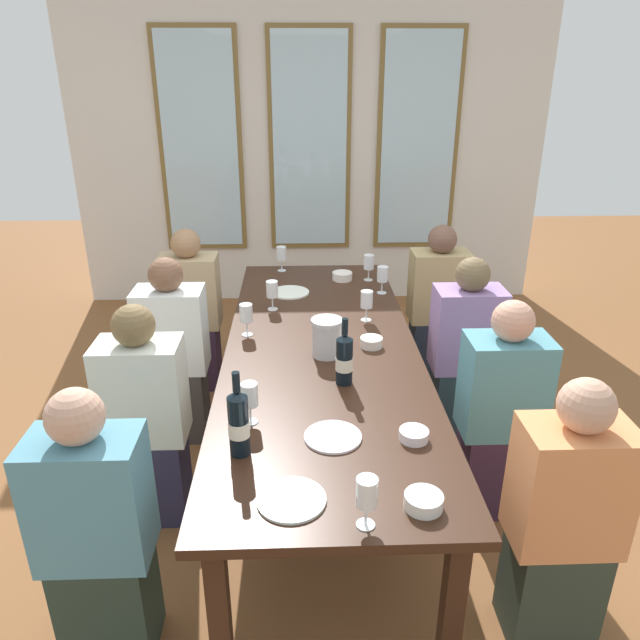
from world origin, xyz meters
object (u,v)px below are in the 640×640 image
at_px(wine_glass_3, 367,493).
at_px(seated_person_3, 500,416).
at_px(seated_person_0, 97,536).
at_px(seated_person_7, 464,355).
at_px(wine_glass_6, 246,315).
at_px(seated_person_2, 146,422).
at_px(tasting_bowl_1, 342,276).
at_px(metal_pitcher, 327,337).
at_px(wine_bottle_1, 239,423).
at_px(white_plate_0, 290,292).
at_px(wine_glass_7, 272,290).
at_px(tasting_bowl_2, 424,501).
at_px(wine_glass_2, 369,263).
at_px(tasting_bowl_3, 414,435).
at_px(white_plate_2, 333,437).
at_px(dining_table, 322,358).
at_px(white_plate_1, 291,499).
at_px(wine_glass_4, 382,275).
at_px(seated_person_4, 192,314).
at_px(wine_glass_0, 367,301).
at_px(seated_person_6, 174,356).
at_px(tasting_bowl_0, 371,342).
at_px(wine_glass_1, 249,397).
at_px(wine_bottle_0, 344,359).
at_px(seated_person_5, 437,309).
at_px(wine_glass_5, 281,255).

distance_m(wine_glass_3, seated_person_3, 1.24).
height_order(seated_person_0, seated_person_7, same).
xyz_separation_m(wine_glass_6, seated_person_2, (-0.44, -0.49, -0.33)).
bearing_deg(seated_person_0, tasting_bowl_1, 64.30).
distance_m(metal_pitcher, wine_bottle_1, 0.87).
height_order(white_plate_0, wine_glass_7, wine_glass_7).
height_order(white_plate_0, tasting_bowl_2, tasting_bowl_2).
relative_size(wine_glass_2, seated_person_2, 0.16).
height_order(tasting_bowl_3, wine_glass_3, wine_glass_3).
bearing_deg(seated_person_2, wine_glass_2, 48.84).
bearing_deg(tasting_bowl_3, white_plate_2, 176.10).
bearing_deg(dining_table, white_plate_1, -97.15).
relative_size(wine_glass_4, seated_person_2, 0.16).
height_order(white_plate_0, seated_person_4, seated_person_4).
distance_m(wine_glass_2, seated_person_2, 1.83).
bearing_deg(wine_glass_0, tasting_bowl_1, 96.80).
relative_size(white_plate_2, wine_glass_2, 1.27).
xyz_separation_m(wine_glass_4, seated_person_7, (0.42, -0.47, -0.34)).
distance_m(wine_glass_7, seated_person_6, 0.68).
xyz_separation_m(tasting_bowl_0, wine_glass_1, (-0.56, -0.68, 0.09)).
bearing_deg(wine_bottle_1, metal_pitcher, 66.00).
bearing_deg(wine_bottle_0, tasting_bowl_3, -62.77).
bearing_deg(seated_person_7, wine_bottle_0, -137.71).
distance_m(tasting_bowl_3, wine_glass_7, 1.47).
relative_size(tasting_bowl_2, seated_person_0, 0.11).
relative_size(tasting_bowl_3, seated_person_2, 0.10).
relative_size(white_plate_0, white_plate_1, 1.07).
bearing_deg(wine_glass_4, tasting_bowl_1, 130.94).
bearing_deg(seated_person_6, seated_person_0, -90.00).
bearing_deg(seated_person_5, white_plate_1, -114.09).
height_order(dining_table, seated_person_6, seated_person_6).
bearing_deg(seated_person_6, seated_person_4, 90.00).
height_order(white_plate_2, tasting_bowl_3, tasting_bowl_3).
distance_m(tasting_bowl_0, wine_glass_5, 1.34).
relative_size(tasting_bowl_1, seated_person_2, 0.12).
bearing_deg(wine_glass_7, tasting_bowl_0, -45.15).
xyz_separation_m(wine_bottle_1, wine_glass_1, (0.02, 0.21, -0.01)).
distance_m(wine_bottle_0, tasting_bowl_3, 0.52).
bearing_deg(white_plate_1, seated_person_6, 114.36).
bearing_deg(wine_bottle_1, wine_glass_2, 70.26).
relative_size(tasting_bowl_3, seated_person_6, 0.10).
xyz_separation_m(wine_bottle_0, wine_glass_7, (-0.35, 0.90, 0.00)).
height_order(wine_glass_6, seated_person_6, seated_person_6).
height_order(wine_bottle_1, tasting_bowl_3, wine_bottle_1).
height_order(metal_pitcher, wine_glass_6, metal_pitcher).
bearing_deg(wine_glass_1, white_plate_2, -20.74).
distance_m(wine_bottle_1, tasting_bowl_2, 0.70).
bearing_deg(seated_person_3, wine_glass_7, 141.79).
height_order(wine_glass_3, wine_glass_5, same).
xyz_separation_m(wine_bottle_0, wine_glass_6, (-0.47, 0.54, -0.00)).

